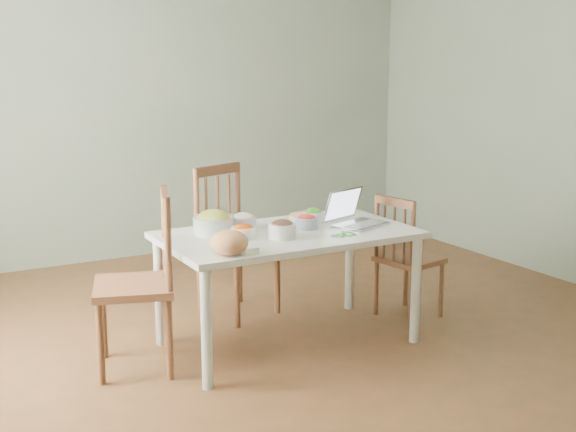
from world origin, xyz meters
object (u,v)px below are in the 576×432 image
dining_table (288,288)px  chair_far (238,242)px  chair_right (410,256)px  bread_boule (229,242)px  chair_left (133,282)px  laptop (361,208)px  bowl_squash (214,222)px

dining_table → chair_far: chair_far is taller
chair_right → bread_boule: bearing=92.8°
bread_boule → chair_far: bearing=62.3°
chair_left → chair_right: 1.94m
chair_right → laptop: (-0.49, -0.11, 0.40)m
chair_left → dining_table: bearing=102.5°
dining_table → laptop: (0.49, -0.07, 0.47)m
laptop → bowl_squash: bearing=146.4°
chair_far → bread_boule: chair_far is taller
dining_table → bowl_squash: size_ratio=6.17×
bowl_squash → bread_boule: bearing=-103.9°
bread_boule → bowl_squash: (0.12, 0.49, 0.00)m
chair_far → chair_left: (-0.92, -0.56, 0.00)m
chair_left → bowl_squash: bearing=116.8°
chair_far → laptop: bearing=-73.0°
chair_left → laptop: (1.45, -0.16, 0.31)m
laptop → chair_far: bearing=107.9°
chair_far → laptop: (0.52, -0.72, 0.31)m
chair_right → bowl_squash: 1.45m
dining_table → chair_far: size_ratio=1.48×
bread_boule → dining_table: bearing=30.3°
dining_table → chair_right: size_ratio=1.79×
bread_boule → bowl_squash: size_ratio=0.84×
chair_right → dining_table: bearing=82.0°
chair_right → laptop: size_ratio=2.60×
chair_far → bowl_squash: chair_far is taller
chair_far → bowl_squash: bearing=-148.5°
chair_left → chair_far: bearing=138.7°
bowl_squash → dining_table: bearing=-22.6°
chair_left → laptop: size_ratio=3.15×
dining_table → bowl_squash: 0.63m
chair_far → chair_right: size_ratio=1.21×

